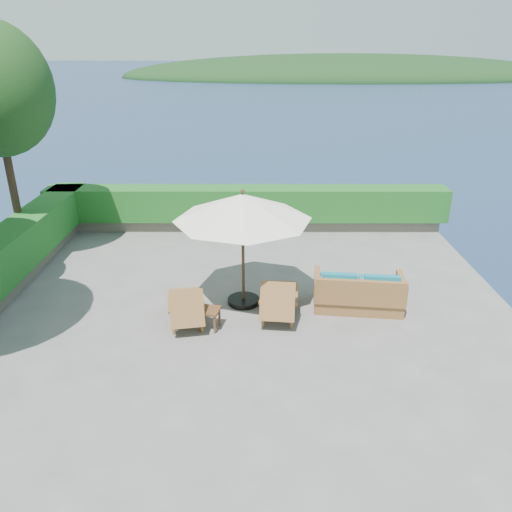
{
  "coord_description": "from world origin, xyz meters",
  "views": [
    {
      "loc": [
        0.32,
        -9.35,
        5.4
      ],
      "look_at": [
        0.3,
        0.8,
        1.1
      ],
      "focal_mm": 35.0,
      "sensor_mm": 36.0,
      "label": 1
    }
  ],
  "objects_px": {
    "patio_umbrella": "(243,208)",
    "side_table": "(209,313)",
    "wicker_loveseat": "(358,293)",
    "lounge_right": "(279,298)",
    "lounge_left": "(186,305)"
  },
  "relations": [
    {
      "from": "patio_umbrella",
      "to": "lounge_left",
      "type": "xyz_separation_m",
      "value": [
        -1.18,
        -0.84,
        -1.85
      ]
    },
    {
      "from": "lounge_left",
      "to": "lounge_right",
      "type": "distance_m",
      "value": 1.97
    },
    {
      "from": "patio_umbrella",
      "to": "lounge_right",
      "type": "xyz_separation_m",
      "value": [
        0.77,
        -0.56,
        -1.83
      ]
    },
    {
      "from": "patio_umbrella",
      "to": "side_table",
      "type": "relative_size",
      "value": 6.52
    },
    {
      "from": "side_table",
      "to": "lounge_left",
      "type": "bearing_deg",
      "value": 152.4
    },
    {
      "from": "lounge_left",
      "to": "wicker_loveseat",
      "type": "bearing_deg",
      "value": -1.49
    },
    {
      "from": "side_table",
      "to": "wicker_loveseat",
      "type": "distance_m",
      "value": 3.31
    },
    {
      "from": "patio_umbrella",
      "to": "lounge_right",
      "type": "height_order",
      "value": "patio_umbrella"
    },
    {
      "from": "patio_umbrella",
      "to": "lounge_right",
      "type": "bearing_deg",
      "value": -35.99
    },
    {
      "from": "side_table",
      "to": "wicker_loveseat",
      "type": "height_order",
      "value": "wicker_loveseat"
    },
    {
      "from": "wicker_loveseat",
      "to": "lounge_right",
      "type": "bearing_deg",
      "value": -163.37
    },
    {
      "from": "lounge_right",
      "to": "side_table",
      "type": "xyz_separation_m",
      "value": [
        -1.44,
        -0.54,
        -0.05
      ]
    },
    {
      "from": "patio_umbrella",
      "to": "wicker_loveseat",
      "type": "height_order",
      "value": "patio_umbrella"
    },
    {
      "from": "side_table",
      "to": "wicker_loveseat",
      "type": "bearing_deg",
      "value": 14.9
    },
    {
      "from": "lounge_left",
      "to": "lounge_right",
      "type": "bearing_deg",
      "value": -2.5
    }
  ]
}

